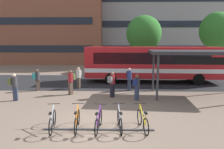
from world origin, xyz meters
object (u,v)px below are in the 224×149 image
at_px(commuter_navy_pack_4, 137,86).
at_px(commuter_grey_pack_6, 112,83).
at_px(parked_bicycle_yellow_4, 143,121).
at_px(commuter_grey_pack_2, 79,76).
at_px(transit_shelter, 197,54).
at_px(street_tree_0, 216,31).
at_px(commuter_black_pack_1, 129,78).
at_px(commuter_teal_pack_3, 37,78).
at_px(city_bus, 153,63).
at_px(parked_bicycle_silver_0, 52,121).
at_px(parked_bicycle_purple_2, 99,122).
at_px(parked_bicycle_silver_3, 120,121).
at_px(street_tree_1, 144,33).
at_px(parked_bicycle_orange_1, 77,121).
at_px(commuter_olive_pack_5, 14,85).
at_px(commuter_olive_pack_0, 71,80).

distance_m(commuter_navy_pack_4, commuter_grey_pack_6, 1.69).
bearing_deg(parked_bicycle_yellow_4, commuter_grey_pack_2, 20.01).
bearing_deg(parked_bicycle_yellow_4, commuter_grey_pack_6, 7.16).
bearing_deg(transit_shelter, street_tree_0, 64.52).
relative_size(commuter_black_pack_1, commuter_grey_pack_6, 1.02).
distance_m(commuter_teal_pack_3, street_tree_0, 22.64).
relative_size(city_bus, parked_bicycle_silver_0, 7.09).
bearing_deg(commuter_grey_pack_6, parked_bicycle_purple_2, -149.37).
height_order(parked_bicycle_purple_2, commuter_black_pack_1, commuter_black_pack_1).
bearing_deg(city_bus, parked_bicycle_silver_0, -117.85).
xyz_separation_m(parked_bicycle_silver_3, street_tree_0, (12.69, 18.67, 4.71)).
distance_m(city_bus, street_tree_1, 8.41).
height_order(parked_bicycle_orange_1, street_tree_1, street_tree_1).
height_order(city_bus, street_tree_1, street_tree_1).
bearing_deg(parked_bicycle_yellow_4, city_bus, -20.72).
bearing_deg(parked_bicycle_yellow_4, commuter_olive_pack_5, 53.07).
bearing_deg(parked_bicycle_silver_3, parked_bicycle_purple_2, 88.97).
bearing_deg(parked_bicycle_silver_3, commuter_olive_pack_0, 25.07).
relative_size(parked_bicycle_orange_1, commuter_grey_pack_6, 1.02).
bearing_deg(parked_bicycle_silver_3, street_tree_1, -15.54).
height_order(commuter_grey_pack_6, street_tree_1, street_tree_1).
distance_m(parked_bicycle_silver_3, commuter_olive_pack_0, 6.60).
xyz_separation_m(commuter_grey_pack_2, street_tree_0, (15.80, 11.10, 4.11)).
relative_size(commuter_olive_pack_0, commuter_grey_pack_2, 1.01).
bearing_deg(commuter_grey_pack_6, commuter_navy_pack_4, -77.56).
relative_size(transit_shelter, commuter_olive_pack_0, 3.69).
height_order(parked_bicycle_purple_2, commuter_olive_pack_5, commuter_olive_pack_5).
bearing_deg(parked_bicycle_silver_3, commuter_grey_pack_2, 17.16).
distance_m(commuter_olive_pack_0, commuter_black_pack_1, 4.30).
bearing_deg(commuter_teal_pack_3, commuter_olive_pack_0, -52.86).
height_order(city_bus, commuter_grey_pack_2, city_bus).
distance_m(commuter_grey_pack_2, commuter_grey_pack_6, 3.69).
height_order(parked_bicycle_purple_2, commuter_olive_pack_0, commuter_olive_pack_0).
bearing_deg(transit_shelter, commuter_grey_pack_2, 169.10).
height_order(parked_bicycle_silver_3, street_tree_1, street_tree_1).
height_order(parked_bicycle_yellow_4, commuter_olive_pack_5, commuter_olive_pack_5).
height_order(transit_shelter, commuter_navy_pack_4, transit_shelter).
distance_m(parked_bicycle_orange_1, street_tree_1, 19.32).
xyz_separation_m(parked_bicycle_silver_0, parked_bicycle_orange_1, (1.01, 0.08, 0.00)).
height_order(parked_bicycle_purple_2, commuter_grey_pack_2, commuter_grey_pack_2).
bearing_deg(parked_bicycle_purple_2, street_tree_1, -8.56).
height_order(transit_shelter, commuter_olive_pack_5, transit_shelter).
xyz_separation_m(commuter_black_pack_1, street_tree_0, (11.87, 11.77, 4.10)).
distance_m(parked_bicycle_purple_2, commuter_navy_pack_4, 4.89).
distance_m(parked_bicycle_purple_2, transit_shelter, 8.48).
bearing_deg(commuter_grey_pack_2, city_bus, 126.45).
bearing_deg(parked_bicycle_orange_1, commuter_grey_pack_2, 5.36).
height_order(city_bus, parked_bicycle_silver_0, city_bus).
bearing_deg(parked_bicycle_silver_0, commuter_olive_pack_0, -3.81).
bearing_deg(parked_bicycle_yellow_4, transit_shelter, -46.58).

